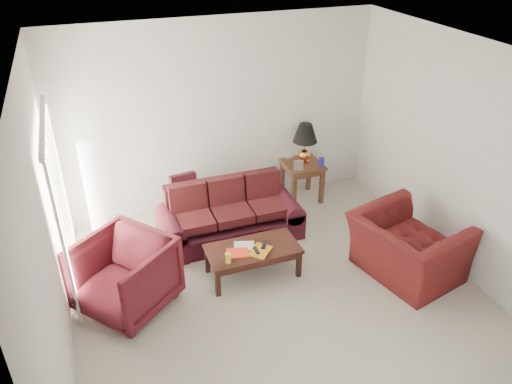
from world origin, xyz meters
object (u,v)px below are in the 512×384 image
sofa (230,214)px  armchair_right (407,247)px  floor_lamp (93,193)px  armchair_left (124,276)px  coffee_table (253,261)px  end_table (302,181)px

sofa → armchair_right: 2.50m
sofa → floor_lamp: 1.95m
floor_lamp → armchair_right: floor_lamp is taller
floor_lamp → armchair_left: bearing=-83.1°
floor_lamp → armchair_right: bearing=-30.4°
armchair_right → armchair_left: bearing=66.5°
coffee_table → armchair_left: bearing=170.5°
sofa → armchair_left: size_ratio=2.00×
armchair_right → coffee_table: armchair_right is taller
sofa → end_table: size_ratio=3.10×
sofa → end_table: bearing=22.5°
sofa → armchair_left: bearing=-152.2°
sofa → armchair_left: (-1.63, -0.97, 0.05)m
end_table → coffee_table: end_table is taller
floor_lamp → coffee_table: bearing=-39.5°
armchair_right → sofa: bearing=36.8°
end_table → floor_lamp: floor_lamp is taller
sofa → armchair_right: bearing=-42.8°
sofa → coffee_table: bearing=-91.9°
sofa → coffee_table: sofa is taller
end_table → coffee_table: 2.17m
floor_lamp → armchair_left: floor_lamp is taller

